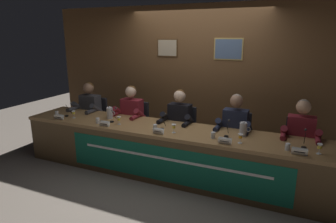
{
  "coord_description": "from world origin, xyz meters",
  "views": [
    {
      "loc": [
        1.68,
        -3.77,
        2.08
      ],
      "look_at": [
        0.0,
        0.0,
        0.99
      ],
      "focal_mm": 31.27,
      "sensor_mm": 36.0,
      "label": 1
    }
  ],
  "objects_px": {
    "juice_glass_center": "(174,127)",
    "nameplate_right": "(225,141)",
    "water_cup_far_left": "(57,114)",
    "chair_right": "(236,142)",
    "microphone_right": "(227,131)",
    "juice_glass_far_right": "(320,147)",
    "nameplate_far_right": "(300,152)",
    "panelist_left": "(130,116)",
    "conference_table": "(165,144)",
    "panelist_center": "(178,122)",
    "water_cup_center": "(155,128)",
    "nameplate_far_left": "(59,117)",
    "juice_glass_right": "(240,137)",
    "water_pitcher_left_side": "(110,113)",
    "juice_glass_left": "(119,119)",
    "nameplate_center": "(158,131)",
    "microphone_left": "(113,117)",
    "microphone_far_right": "(304,141)",
    "water_cup_far_right": "(288,147)",
    "water_cup_right": "(213,136)",
    "panelist_far_left": "(88,111)",
    "water_pitcher_right_side": "(243,129)",
    "chair_left": "(136,128)",
    "water_cup_left": "(98,121)",
    "microphone_center": "(163,124)",
    "juice_glass_far_left": "(74,113)",
    "panelist_right": "(234,129)",
    "chair_far_left": "(95,122)",
    "chair_center": "(182,135)",
    "microphone_far_left": "(68,112)",
    "chair_far_right": "(298,151)",
    "panelist_far_right": "(300,138)"
  },
  "relations": [
    {
      "from": "juice_glass_center",
      "to": "nameplate_right",
      "type": "distance_m",
      "value": 0.78
    },
    {
      "from": "water_cup_far_left",
      "to": "chair_right",
      "type": "height_order",
      "value": "chair_right"
    },
    {
      "from": "microphone_right",
      "to": "juice_glass_far_right",
      "type": "distance_m",
      "value": 1.12
    },
    {
      "from": "juice_glass_center",
      "to": "nameplate_far_right",
      "type": "distance_m",
      "value": 1.63
    },
    {
      "from": "panelist_left",
      "to": "conference_table",
      "type": "bearing_deg",
      "value": -29.72
    },
    {
      "from": "panelist_center",
      "to": "water_cup_center",
      "type": "height_order",
      "value": "panelist_center"
    },
    {
      "from": "juice_glass_center",
      "to": "nameplate_far_left",
      "type": "bearing_deg",
      "value": -175.82
    },
    {
      "from": "juice_glass_right",
      "to": "microphone_right",
      "type": "bearing_deg",
      "value": 138.21
    },
    {
      "from": "water_pitcher_left_side",
      "to": "nameplate_far_left",
      "type": "bearing_deg",
      "value": -152.48
    },
    {
      "from": "conference_table",
      "to": "juice_glass_left",
      "type": "distance_m",
      "value": 0.82
    },
    {
      "from": "water_cup_far_left",
      "to": "nameplate_center",
      "type": "relative_size",
      "value": 0.55
    },
    {
      "from": "microphone_left",
      "to": "water_cup_center",
      "type": "xyz_separation_m",
      "value": [
        0.8,
        -0.12,
        -0.04
      ]
    },
    {
      "from": "nameplate_center",
      "to": "water_pitcher_left_side",
      "type": "distance_m",
      "value": 1.13
    },
    {
      "from": "nameplate_far_right",
      "to": "microphone_far_right",
      "type": "height_order",
      "value": "microphone_far_right"
    },
    {
      "from": "water_cup_far_right",
      "to": "water_cup_right",
      "type": "bearing_deg",
      "value": 177.09
    },
    {
      "from": "panelist_center",
      "to": "nameplate_far_right",
      "type": "height_order",
      "value": "panelist_center"
    },
    {
      "from": "panelist_far_left",
      "to": "water_pitcher_right_side",
      "type": "height_order",
      "value": "panelist_far_left"
    },
    {
      "from": "chair_left",
      "to": "water_cup_left",
      "type": "xyz_separation_m",
      "value": [
        -0.2,
        -0.82,
        0.33
      ]
    },
    {
      "from": "microphone_center",
      "to": "microphone_right",
      "type": "xyz_separation_m",
      "value": [
        0.93,
        0.06,
        0.0
      ]
    },
    {
      "from": "juice_glass_far_left",
      "to": "juice_glass_center",
      "type": "bearing_deg",
      "value": -0.7
    },
    {
      "from": "water_cup_left",
      "to": "panelist_right",
      "type": "relative_size",
      "value": 0.07
    },
    {
      "from": "water_cup_far_left",
      "to": "juice_glass_center",
      "type": "xyz_separation_m",
      "value": [
        2.15,
        0.0,
        0.05
      ]
    },
    {
      "from": "chair_far_left",
      "to": "chair_center",
      "type": "distance_m",
      "value": 1.8
    },
    {
      "from": "microphone_far_left",
      "to": "chair_far_right",
      "type": "distance_m",
      "value": 3.7
    },
    {
      "from": "conference_table",
      "to": "microphone_far_left",
      "type": "xyz_separation_m",
      "value": [
        -1.83,
        0.05,
        0.29
      ]
    },
    {
      "from": "juice_glass_right",
      "to": "chair_left",
      "type": "bearing_deg",
      "value": 158.2
    },
    {
      "from": "juice_glass_far_left",
      "to": "chair_far_right",
      "type": "relative_size",
      "value": 0.14
    },
    {
      "from": "water_cup_center",
      "to": "juice_glass_far_right",
      "type": "xyz_separation_m",
      "value": [
        2.12,
        -0.01,
        0.05
      ]
    },
    {
      "from": "panelist_right",
      "to": "microphone_far_right",
      "type": "xyz_separation_m",
      "value": [
        0.94,
        -0.42,
        0.09
      ]
    },
    {
      "from": "microphone_far_right",
      "to": "water_pitcher_left_side",
      "type": "xyz_separation_m",
      "value": [
        -2.91,
        0.1,
        0.02
      ]
    },
    {
      "from": "conference_table",
      "to": "microphone_center",
      "type": "relative_size",
      "value": 22.14
    },
    {
      "from": "panelist_left",
      "to": "microphone_center",
      "type": "xyz_separation_m",
      "value": [
        0.85,
        -0.46,
        0.09
      ]
    },
    {
      "from": "chair_far_left",
      "to": "panelist_left",
      "type": "height_order",
      "value": "panelist_left"
    },
    {
      "from": "chair_far_left",
      "to": "water_cup_far_left",
      "type": "distance_m",
      "value": 0.86
    },
    {
      "from": "chair_far_left",
      "to": "water_cup_far_left",
      "type": "relative_size",
      "value": 10.72
    },
    {
      "from": "water_cup_left",
      "to": "nameplate_center",
      "type": "distance_m",
      "value": 1.09
    },
    {
      "from": "juice_glass_center",
      "to": "panelist_right",
      "type": "distance_m",
      "value": 0.93
    },
    {
      "from": "panelist_far_right",
      "to": "water_pitcher_right_side",
      "type": "bearing_deg",
      "value": -157.47
    },
    {
      "from": "panelist_left",
      "to": "microphone_right",
      "type": "height_order",
      "value": "panelist_left"
    },
    {
      "from": "water_cup_far_left",
      "to": "microphone_left",
      "type": "xyz_separation_m",
      "value": [
        1.06,
        0.11,
        0.04
      ]
    },
    {
      "from": "juice_glass_far_left",
      "to": "panelist_center",
      "type": "relative_size",
      "value": 0.1
    },
    {
      "from": "microphone_center",
      "to": "chair_right",
      "type": "relative_size",
      "value": 0.24
    },
    {
      "from": "chair_left",
      "to": "water_pitcher_left_side",
      "type": "bearing_deg",
      "value": -108.79
    },
    {
      "from": "juice_glass_left",
      "to": "microphone_right",
      "type": "relative_size",
      "value": 0.57
    },
    {
      "from": "water_cup_left",
      "to": "chair_right",
      "type": "relative_size",
      "value": 0.09
    },
    {
      "from": "panelist_left",
      "to": "chair_far_right",
      "type": "height_order",
      "value": "panelist_left"
    },
    {
      "from": "chair_right",
      "to": "nameplate_right",
      "type": "bearing_deg",
      "value": -88.34
    },
    {
      "from": "water_cup_right",
      "to": "water_pitcher_right_side",
      "type": "distance_m",
      "value": 0.44
    },
    {
      "from": "nameplate_far_left",
      "to": "water_cup_left",
      "type": "distance_m",
      "value": 0.71
    },
    {
      "from": "chair_far_left",
      "to": "nameplate_right",
      "type": "distance_m",
      "value": 2.89
    }
  ]
}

